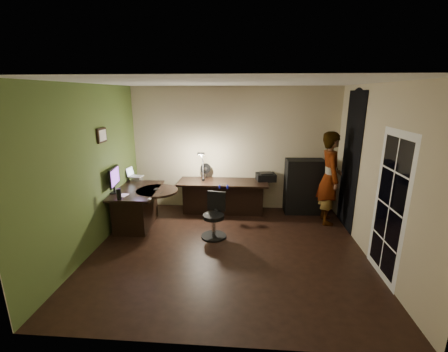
# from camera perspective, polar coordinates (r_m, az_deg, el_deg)

# --- Properties ---
(floor) EXTENTS (4.50, 4.00, 0.01)m
(floor) POSITION_cam_1_polar(r_m,az_deg,el_deg) (5.20, 0.81, -13.92)
(floor) COLOR black
(floor) RESTS_ON ground
(ceiling) EXTENTS (4.50, 4.00, 0.01)m
(ceiling) POSITION_cam_1_polar(r_m,az_deg,el_deg) (4.53, 0.95, 17.46)
(ceiling) COLOR silver
(ceiling) RESTS_ON floor
(wall_back) EXTENTS (4.50, 0.01, 2.70)m
(wall_back) POSITION_cam_1_polar(r_m,az_deg,el_deg) (6.64, 1.91, 5.09)
(wall_back) COLOR #BEAF8A
(wall_back) RESTS_ON floor
(wall_front) EXTENTS (4.50, 0.01, 2.70)m
(wall_front) POSITION_cam_1_polar(r_m,az_deg,el_deg) (2.80, -1.62, -9.87)
(wall_front) COLOR #BEAF8A
(wall_front) RESTS_ON floor
(wall_left) EXTENTS (0.01, 4.00, 2.70)m
(wall_left) POSITION_cam_1_polar(r_m,az_deg,el_deg) (5.31, -24.19, 1.07)
(wall_left) COLOR #BEAF8A
(wall_left) RESTS_ON floor
(wall_right) EXTENTS (0.01, 4.00, 2.70)m
(wall_right) POSITION_cam_1_polar(r_m,az_deg,el_deg) (5.08, 27.16, 0.11)
(wall_right) COLOR #BEAF8A
(wall_right) RESTS_ON floor
(green_wall_overlay) EXTENTS (0.00, 4.00, 2.70)m
(green_wall_overlay) POSITION_cam_1_polar(r_m,az_deg,el_deg) (5.31, -24.05, 1.07)
(green_wall_overlay) COLOR #4C642A
(green_wall_overlay) RESTS_ON floor
(arched_doorway) EXTENTS (0.01, 0.90, 2.60)m
(arched_doorway) POSITION_cam_1_polar(r_m,az_deg,el_deg) (6.13, 22.96, 2.51)
(arched_doorway) COLOR black
(arched_doorway) RESTS_ON floor
(french_door) EXTENTS (0.02, 0.92, 2.10)m
(french_door) POSITION_cam_1_polar(r_m,az_deg,el_deg) (4.68, 29.01, -5.22)
(french_door) COLOR white
(french_door) RESTS_ON floor
(framed_picture) EXTENTS (0.04, 0.30, 0.25)m
(framed_picture) POSITION_cam_1_polar(r_m,az_deg,el_deg) (5.60, -22.30, 7.18)
(framed_picture) COLOR black
(framed_picture) RESTS_ON wall_left
(desk_left) EXTENTS (0.86, 1.34, 0.75)m
(desk_left) POSITION_cam_1_polar(r_m,az_deg,el_deg) (6.16, -16.00, -5.80)
(desk_left) COLOR black
(desk_left) RESTS_ON floor
(desk_right) EXTENTS (1.91, 0.67, 0.72)m
(desk_right) POSITION_cam_1_polar(r_m,az_deg,el_deg) (6.55, -0.18, -4.05)
(desk_right) COLOR black
(desk_right) RESTS_ON floor
(cabinet) EXTENTS (0.81, 0.44, 1.19)m
(cabinet) POSITION_cam_1_polar(r_m,az_deg,el_deg) (6.72, 14.92, -1.94)
(cabinet) COLOR black
(cabinet) RESTS_ON floor
(laptop_stand) EXTENTS (0.24, 0.21, 0.09)m
(laptop_stand) POSITION_cam_1_polar(r_m,az_deg,el_deg) (6.65, -16.34, -0.45)
(laptop_stand) COLOR silver
(laptop_stand) RESTS_ON desk_left
(laptop) EXTENTS (0.31, 0.30, 0.19)m
(laptop) POSITION_cam_1_polar(r_m,az_deg,el_deg) (6.61, -16.43, 0.71)
(laptop) COLOR silver
(laptop) RESTS_ON laptop_stand
(monitor) EXTENTS (0.18, 0.54, 0.35)m
(monitor) POSITION_cam_1_polar(r_m,az_deg,el_deg) (5.94, -20.26, -1.38)
(monitor) COLOR black
(monitor) RESTS_ON desk_left
(mouse) EXTENTS (0.08, 0.10, 0.03)m
(mouse) POSITION_cam_1_polar(r_m,az_deg,el_deg) (5.40, -14.03, -4.30)
(mouse) COLOR silver
(mouse) RESTS_ON desk_left
(phone) EXTENTS (0.07, 0.14, 0.01)m
(phone) POSITION_cam_1_polar(r_m,az_deg,el_deg) (5.97, -12.81, -2.44)
(phone) COLOR black
(phone) RESTS_ON desk_left
(pen) EXTENTS (0.02, 0.13, 0.01)m
(pen) POSITION_cam_1_polar(r_m,az_deg,el_deg) (5.73, -11.80, -3.10)
(pen) COLOR black
(pen) RESTS_ON desk_left
(speaker) EXTENTS (0.08, 0.08, 0.20)m
(speaker) POSITION_cam_1_polar(r_m,az_deg,el_deg) (5.54, -19.38, -3.29)
(speaker) COLOR black
(speaker) RESTS_ON desk_left
(notepad) EXTENTS (0.16, 0.21, 0.01)m
(notepad) POSITION_cam_1_polar(r_m,az_deg,el_deg) (5.77, -18.63, -3.50)
(notepad) COLOR silver
(notepad) RESTS_ON desk_left
(desk_fan) EXTENTS (0.24, 0.15, 0.35)m
(desk_fan) POSITION_cam_1_polar(r_m,az_deg,el_deg) (6.67, -3.53, 0.95)
(desk_fan) COLOR black
(desk_fan) RESTS_ON desk_right
(headphones) EXTENTS (0.22, 0.13, 0.10)m
(headphones) POSITION_cam_1_polar(r_m,az_deg,el_deg) (6.00, -0.09, -1.97)
(headphones) COLOR navy
(headphones) RESTS_ON desk_right
(printer) EXTENTS (0.45, 0.38, 0.18)m
(printer) POSITION_cam_1_polar(r_m,az_deg,el_deg) (6.58, 7.97, -0.15)
(printer) COLOR black
(printer) RESTS_ON desk_right
(desk_lamp) EXTENTS (0.25, 0.37, 0.73)m
(desk_lamp) POSITION_cam_1_polar(r_m,az_deg,el_deg) (6.41, -4.03, 2.11)
(desk_lamp) COLOR black
(desk_lamp) RESTS_ON desk_right
(office_chair) EXTENTS (0.54, 0.54, 0.82)m
(office_chair) POSITION_cam_1_polar(r_m,az_deg,el_deg) (5.44, -2.00, -7.65)
(office_chair) COLOR black
(office_chair) RESTS_ON floor
(person) EXTENTS (0.46, 0.67, 1.85)m
(person) POSITION_cam_1_polar(r_m,az_deg,el_deg) (6.28, 19.48, -0.40)
(person) COLOR #D8A88C
(person) RESTS_ON floor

